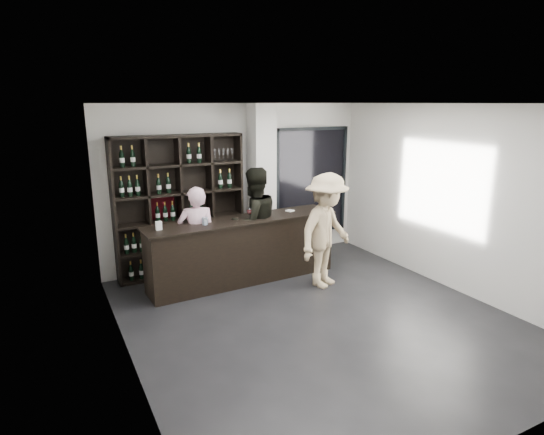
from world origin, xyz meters
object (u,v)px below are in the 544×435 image
tasting_counter (243,250)px  taster_black (254,223)px  wine_shelf (180,206)px  customer (326,231)px  taster_pink (197,238)px

tasting_counter → taster_black: (0.25, 0.11, 0.40)m
tasting_counter → wine_shelf: bearing=131.8°
wine_shelf → tasting_counter: (0.80, -0.82, -0.66)m
wine_shelf → tasting_counter: size_ratio=0.74×
tasting_counter → customer: bearing=-38.0°
wine_shelf → customer: bearing=-40.3°
taster_black → customer: (0.85, -0.89, -0.02)m
taster_pink → taster_black: taster_black is taller
wine_shelf → taster_black: wine_shelf is taller
taster_pink → taster_black: 1.01m
tasting_counter → taster_pink: size_ratio=1.97×
taster_black → taster_pink: bearing=-8.3°
tasting_counter → taster_pink: bearing=169.4°
wine_shelf → taster_black: size_ratio=1.27×
taster_pink → customer: 2.06m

